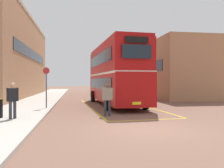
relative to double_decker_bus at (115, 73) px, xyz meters
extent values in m
plane|color=brown|center=(-0.17, 4.87, -2.51)|extent=(135.60, 135.60, 0.00)
cube|color=#B2ADA3|center=(-6.67, 7.27, -2.44)|extent=(4.00, 57.60, 0.14)
cube|color=#AD7A56|center=(-11.49, 11.40, 2.13)|extent=(6.44, 24.01, 9.29)
cube|color=#232D38|center=(-8.24, 11.40, 2.60)|extent=(0.06, 18.25, 1.10)
cube|color=#BCB29E|center=(-11.49, 11.40, 6.96)|extent=(6.56, 24.13, 0.36)
cube|color=#AD7A56|center=(8.39, 9.18, 0.68)|extent=(6.12, 14.92, 6.39)
cube|color=#232D38|center=(5.30, 9.18, 1.00)|extent=(0.06, 11.34, 1.10)
cylinder|color=black|center=(-1.53, 3.21, -2.01)|extent=(0.35, 1.02, 1.00)
cylinder|color=black|center=(1.07, 3.39, -2.01)|extent=(0.35, 1.02, 1.00)
cylinder|color=black|center=(-1.07, -3.39, -2.01)|extent=(0.35, 1.02, 1.00)
cylinder|color=black|center=(1.53, -3.21, -2.01)|extent=(0.35, 1.02, 1.00)
cube|color=#A80F0F|center=(0.00, 0.00, -1.11)|extent=(3.25, 10.83, 2.10)
cube|color=#A80F0F|center=(0.00, 0.00, 0.99)|extent=(3.24, 10.62, 2.10)
cube|color=#A80F0F|center=(0.00, 0.00, 2.14)|extent=(3.13, 10.51, 0.20)
cube|color=white|center=(0.00, 0.00, -0.06)|extent=(3.27, 10.73, 0.14)
cube|color=#19232D|center=(-1.28, -0.09, -0.81)|extent=(0.63, 8.74, 0.84)
cube|color=#19232D|center=(-1.28, -0.09, 1.09)|extent=(0.63, 8.74, 0.84)
cube|color=#19232D|center=(1.28, 0.09, -0.81)|extent=(0.63, 8.74, 0.84)
cube|color=#19232D|center=(1.28, 0.09, 1.09)|extent=(0.63, 8.74, 0.84)
cube|color=#19232D|center=(0.37, -5.35, 1.09)|extent=(1.76, 0.16, 0.80)
cube|color=black|center=(0.37, -5.35, 1.77)|extent=(1.39, 0.14, 0.36)
cube|color=#19232D|center=(-0.37, 5.35, -0.71)|extent=(2.01, 0.18, 1.00)
cube|color=yellow|center=(0.37, -5.35, -1.88)|extent=(0.52, 0.07, 0.16)
cylinder|color=black|center=(0.85, 22.87, -2.05)|extent=(0.28, 0.92, 0.92)
cylinder|color=black|center=(3.43, 22.82, -2.05)|extent=(0.28, 0.92, 0.92)
cylinder|color=black|center=(0.76, 17.93, -2.05)|extent=(0.28, 0.92, 0.92)
cylinder|color=black|center=(3.34, 17.88, -2.05)|extent=(0.28, 0.92, 0.92)
cube|color=gold|center=(2.09, 20.37, -0.91)|extent=(2.65, 8.27, 2.60)
cube|color=silver|center=(2.09, 20.37, 0.45)|extent=(2.49, 7.94, 0.12)
cube|color=#19232D|center=(0.82, 20.40, -0.56)|extent=(0.15, 6.58, 0.96)
cube|color=#19232D|center=(3.36, 20.35, -0.56)|extent=(0.15, 6.58, 0.96)
cube|color=#19232D|center=(2.17, 24.51, -0.61)|extent=(2.00, 0.08, 1.10)
cylinder|color=#2D2D38|center=(-1.29, -5.85, -2.08)|extent=(0.14, 0.14, 0.87)
cylinder|color=#2D2D38|center=(-1.51, -5.83, -2.08)|extent=(0.14, 0.14, 0.87)
cube|color=gray|center=(-1.40, -5.84, -1.32)|extent=(0.53, 0.27, 0.65)
cylinder|color=gray|center=(-1.15, -5.87, -1.28)|extent=(0.09, 0.09, 0.62)
cylinder|color=gray|center=(-1.65, -5.82, -1.28)|extent=(0.09, 0.09, 0.62)
sphere|color=brown|center=(-1.40, -5.86, -0.84)|extent=(0.24, 0.24, 0.24)
cylinder|color=#2D2D38|center=(-5.93, -6.82, -1.96)|extent=(0.14, 0.14, 0.82)
cylinder|color=#2D2D38|center=(-6.09, -6.97, -1.96)|extent=(0.14, 0.14, 0.82)
cube|color=black|center=(-6.01, -6.89, -1.25)|extent=(0.50, 0.48, 0.61)
cylinder|color=black|center=(-5.84, -6.73, -1.22)|extent=(0.09, 0.09, 0.58)
cylinder|color=black|center=(-6.19, -7.05, -1.22)|extent=(0.09, 0.09, 0.58)
sphere|color=tan|center=(-6.00, -6.91, -0.80)|extent=(0.22, 0.22, 0.22)
cylinder|color=#4C4C51|center=(-5.01, -2.49, -1.06)|extent=(0.08, 0.08, 2.63)
cylinder|color=red|center=(-5.01, -2.49, 0.08)|extent=(0.43, 0.15, 0.44)
cube|color=gold|center=(-2.06, -1.21, -2.51)|extent=(0.99, 12.66, 0.01)
cube|color=gold|center=(2.06, -0.93, -2.51)|extent=(0.99, 12.66, 0.01)
cube|color=gold|center=(0.44, -7.40, -2.51)|extent=(4.24, 0.41, 0.01)
camera|label=1|loc=(-3.10, -18.44, -0.62)|focal=37.69mm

